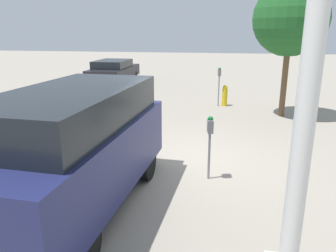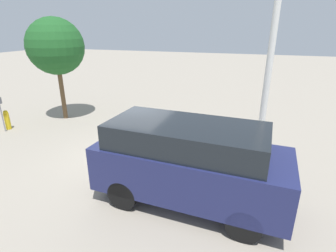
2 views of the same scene
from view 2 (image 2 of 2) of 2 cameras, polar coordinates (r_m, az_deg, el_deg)
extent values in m
plane|color=gray|center=(8.83, -8.01, -7.35)|extent=(80.00, 80.00, 0.00)
cylinder|color=gray|center=(8.86, -1.86, -3.46)|extent=(0.05, 0.05, 1.00)
cube|color=slate|center=(8.62, -1.91, 0.37)|extent=(0.22, 0.14, 0.26)
sphere|color=#14662D|center=(8.57, -1.92, 1.32)|extent=(0.11, 0.11, 0.11)
cylinder|color=gray|center=(12.88, -32.35, 1.55)|extent=(0.05, 0.05, 1.22)
cube|color=beige|center=(9.39, 19.02, -4.71)|extent=(0.44, 0.44, 0.55)
cylinder|color=silver|center=(8.59, 21.68, 15.94)|extent=(0.20, 0.20, 6.14)
cube|color=navy|center=(6.41, 4.85, -9.32)|extent=(4.61, 2.06, 1.10)
cube|color=black|center=(6.06, 4.06, -2.19)|extent=(3.70, 1.87, 0.59)
cube|color=orange|center=(6.98, 24.46, -12.41)|extent=(0.08, 0.12, 0.20)
cylinder|color=black|center=(7.21, 17.70, -11.73)|extent=(0.75, 0.26, 0.74)
cylinder|color=black|center=(5.87, 16.23, -19.99)|extent=(0.75, 0.26, 0.74)
cylinder|color=black|center=(7.79, -3.50, -8.13)|extent=(0.75, 0.26, 0.74)
cylinder|color=black|center=(6.56, -9.76, -14.49)|extent=(0.75, 0.26, 0.74)
cylinder|color=brown|center=(13.37, -22.01, 6.69)|extent=(0.20, 0.20, 2.47)
sphere|color=#1E5623|center=(13.08, -23.27, 15.65)|extent=(2.49, 2.49, 2.49)
cylinder|color=gold|center=(13.17, -31.56, 0.86)|extent=(0.21, 0.21, 0.70)
sphere|color=gold|center=(13.06, -31.88, 2.51)|extent=(0.19, 0.19, 0.19)
camera|label=1|loc=(8.63, 42.23, 7.55)|focal=35.00mm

